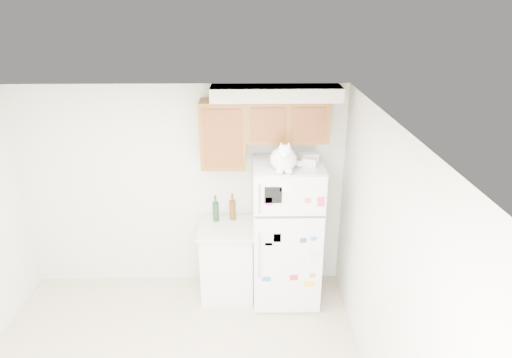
{
  "coord_description": "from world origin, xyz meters",
  "views": [
    {
      "loc": [
        0.77,
        -3.02,
        3.38
      ],
      "look_at": [
        0.86,
        1.55,
        1.55
      ],
      "focal_mm": 32.0,
      "sensor_mm": 36.0,
      "label": 1
    }
  ],
  "objects_px": {
    "base_counter": "(227,260)",
    "storage_box_back": "(309,158)",
    "refrigerator": "(286,233)",
    "bottle_green": "(216,208)",
    "bottle_amber": "(233,207)",
    "storage_box_front": "(310,162)",
    "cat": "(284,159)"
  },
  "relations": [
    {
      "from": "base_counter",
      "to": "cat",
      "type": "height_order",
      "value": "cat"
    },
    {
      "from": "cat",
      "to": "storage_box_back",
      "type": "distance_m",
      "value": 0.4
    },
    {
      "from": "base_counter",
      "to": "bottle_green",
      "type": "height_order",
      "value": "bottle_green"
    },
    {
      "from": "base_counter",
      "to": "storage_box_front",
      "type": "xyz_separation_m",
      "value": [
        0.91,
        -0.14,
        1.28
      ]
    },
    {
      "from": "cat",
      "to": "bottle_amber",
      "type": "height_order",
      "value": "cat"
    },
    {
      "from": "base_counter",
      "to": "storage_box_front",
      "type": "bearing_deg",
      "value": -9.05
    },
    {
      "from": "storage_box_back",
      "to": "bottle_amber",
      "type": "relative_size",
      "value": 0.55
    },
    {
      "from": "cat",
      "to": "storage_box_back",
      "type": "xyz_separation_m",
      "value": [
        0.3,
        0.26,
        -0.08
      ]
    },
    {
      "from": "cat",
      "to": "bottle_green",
      "type": "bearing_deg",
      "value": 151.96
    },
    {
      "from": "cat",
      "to": "storage_box_front",
      "type": "distance_m",
      "value": 0.32
    },
    {
      "from": "bottle_green",
      "to": "bottle_amber",
      "type": "xyz_separation_m",
      "value": [
        0.2,
        0.03,
        0.0
      ]
    },
    {
      "from": "storage_box_back",
      "to": "bottle_amber",
      "type": "distance_m",
      "value": 1.1
    },
    {
      "from": "refrigerator",
      "to": "cat",
      "type": "xyz_separation_m",
      "value": [
        -0.07,
        -0.2,
        0.98
      ]
    },
    {
      "from": "refrigerator",
      "to": "bottle_green",
      "type": "height_order",
      "value": "refrigerator"
    },
    {
      "from": "bottle_green",
      "to": "storage_box_back",
      "type": "bearing_deg",
      "value": -7.57
    },
    {
      "from": "bottle_amber",
      "to": "cat",
      "type": "bearing_deg",
      "value": -37.78
    },
    {
      "from": "base_counter",
      "to": "bottle_amber",
      "type": "relative_size",
      "value": 2.82
    },
    {
      "from": "storage_box_front",
      "to": "refrigerator",
      "type": "bearing_deg",
      "value": -177.75
    },
    {
      "from": "base_counter",
      "to": "refrigerator",
      "type": "bearing_deg",
      "value": -6.09
    },
    {
      "from": "base_counter",
      "to": "bottle_green",
      "type": "distance_m",
      "value": 0.64
    },
    {
      "from": "base_counter",
      "to": "storage_box_back",
      "type": "bearing_deg",
      "value": -0.53
    },
    {
      "from": "refrigerator",
      "to": "base_counter",
      "type": "distance_m",
      "value": 0.79
    },
    {
      "from": "bottle_amber",
      "to": "storage_box_front",
      "type": "bearing_deg",
      "value": -19.99
    },
    {
      "from": "base_counter",
      "to": "storage_box_back",
      "type": "relative_size",
      "value": 5.11
    },
    {
      "from": "base_counter",
      "to": "bottle_amber",
      "type": "xyz_separation_m",
      "value": [
        0.07,
        0.16,
        0.62
      ]
    },
    {
      "from": "storage_box_back",
      "to": "bottle_amber",
      "type": "bearing_deg",
      "value": 155.85
    },
    {
      "from": "refrigerator",
      "to": "bottle_amber",
      "type": "bearing_deg",
      "value": 159.29
    },
    {
      "from": "base_counter",
      "to": "bottle_green",
      "type": "relative_size",
      "value": 2.86
    },
    {
      "from": "storage_box_front",
      "to": "cat",
      "type": "bearing_deg",
      "value": -136.26
    },
    {
      "from": "base_counter",
      "to": "bottle_amber",
      "type": "distance_m",
      "value": 0.64
    },
    {
      "from": "storage_box_back",
      "to": "cat",
      "type": "bearing_deg",
      "value": -151.6
    },
    {
      "from": "cat",
      "to": "bottle_amber",
      "type": "bearing_deg",
      "value": 142.22
    }
  ]
}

